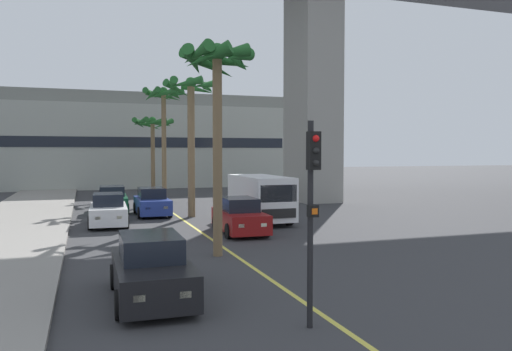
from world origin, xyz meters
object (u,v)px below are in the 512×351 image
object	(u,v)px
car_queue_fifth	(151,270)
car_queue_third	(240,217)
car_queue_front	(112,200)
palm_tree_mid_median	(216,78)
car_queue_second	(108,211)
delivery_van	(260,197)
palm_tree_near_median	(163,107)
palm_tree_far_median	(191,107)
palm_tree_farthest_median	(153,130)
traffic_light_median_near	(312,195)
car_queue_fourth	(152,203)

from	to	relation	value
car_queue_fifth	car_queue_third	bearing A→B (deg)	60.93
car_queue_front	palm_tree_mid_median	world-z (taller)	palm_tree_mid_median
car_queue_fifth	palm_tree_mid_median	size ratio (longest dim) A/B	0.57
car_queue_second	car_queue_third	xyz separation A→B (m)	(5.38, -4.32, 0.00)
car_queue_third	delivery_van	xyz separation A→B (m)	(2.05, 3.08, 0.57)
car_queue_third	palm_tree_mid_median	xyz separation A→B (m)	(-2.17, -4.44, 5.37)
car_queue_second	palm_tree_near_median	size ratio (longest dim) A/B	0.51
car_queue_second	palm_tree_near_median	world-z (taller)	palm_tree_near_median
delivery_van	car_queue_fifth	bearing A→B (deg)	-120.29
palm_tree_far_median	palm_tree_farthest_median	size ratio (longest dim) A/B	1.18
delivery_van	palm_tree_farthest_median	xyz separation A→B (m)	(-3.15, 17.75, 4.15)
car_queue_second	palm_tree_farthest_median	xyz separation A→B (m)	(4.28, 16.52, 4.72)
car_queue_front	traffic_light_median_near	size ratio (longest dim) A/B	0.99
delivery_van	palm_tree_far_median	bearing A→B (deg)	132.66
palm_tree_near_median	palm_tree_farthest_median	bearing A→B (deg)	89.86
traffic_light_median_near	palm_tree_far_median	distance (m)	18.65
delivery_van	palm_tree_near_median	size ratio (longest dim) A/B	0.64
palm_tree_farthest_median	traffic_light_median_near	bearing A→B (deg)	-91.84
car_queue_third	car_queue_fifth	size ratio (longest dim) A/B	1.01
delivery_van	traffic_light_median_near	distance (m)	15.77
palm_tree_far_median	delivery_van	bearing A→B (deg)	-47.34
car_queue_front	traffic_light_median_near	world-z (taller)	traffic_light_median_near
car_queue_fifth	palm_tree_mid_median	distance (m)	7.54
car_queue_fifth	palm_tree_far_median	distance (m)	16.59
palm_tree_mid_median	car_queue_fourth	bearing A→B (deg)	93.27
car_queue_front	palm_tree_near_median	distance (m)	8.64
car_queue_fifth	traffic_light_median_near	bearing A→B (deg)	-48.14
car_queue_second	palm_tree_near_median	xyz separation A→B (m)	(4.27, 10.42, 6.02)
palm_tree_far_median	car_queue_front	bearing A→B (deg)	138.42
traffic_light_median_near	palm_tree_mid_median	world-z (taller)	palm_tree_mid_median
car_queue_fifth	palm_tree_near_median	bearing A→B (deg)	80.76
car_queue_third	delivery_van	size ratio (longest dim) A/B	0.79
traffic_light_median_near	palm_tree_near_median	world-z (taller)	palm_tree_near_median
car_queue_front	car_queue_fourth	world-z (taller)	same
palm_tree_near_median	traffic_light_median_near	bearing A→B (deg)	-92.23
traffic_light_median_near	palm_tree_far_median	xyz separation A→B (m)	(1.29, 18.30, 3.33)
car_queue_front	car_queue_fifth	world-z (taller)	same
car_queue_front	palm_tree_farthest_median	xyz separation A→B (m)	(3.83, 10.98, 4.72)
car_queue_fourth	palm_tree_farthest_median	bearing A→B (deg)	82.40
car_queue_fifth	traffic_light_median_near	distance (m)	4.65
traffic_light_median_near	car_queue_fifth	bearing A→B (deg)	131.86
traffic_light_median_near	palm_tree_far_median	size ratio (longest dim) A/B	0.55
palm_tree_farthest_median	palm_tree_far_median	bearing A→B (deg)	-89.09
traffic_light_median_near	palm_tree_farthest_median	bearing A→B (deg)	88.16
car_queue_third	palm_tree_far_median	bearing A→B (deg)	97.89
car_queue_front	traffic_light_median_near	xyz separation A→B (m)	(2.77, -21.90, 1.99)
palm_tree_mid_median	car_queue_front	bearing A→B (deg)	100.93
car_queue_front	palm_tree_mid_median	bearing A→B (deg)	-79.07
car_queue_fourth	car_queue_fifth	bearing A→B (deg)	-97.23
car_queue_third	car_queue_fourth	xyz separation A→B (m)	(-2.86, 7.65, 0.00)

